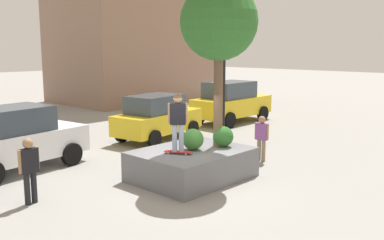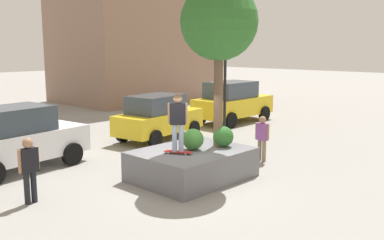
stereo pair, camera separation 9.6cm
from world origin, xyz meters
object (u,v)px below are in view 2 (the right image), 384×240
at_px(sedan_parked, 158,117).
at_px(passerby_with_bag, 29,166).
at_px(skateboard, 178,152).
at_px(traffic_light_corner, 225,65).
at_px(bystander_watching, 262,135).
at_px(skateboarder, 178,119).
at_px(taxi_cab, 233,102).
at_px(planter_ledge, 192,164).
at_px(plaza_tree, 219,23).
at_px(police_car, 15,138).

height_order(sedan_parked, passerby_with_bag, sedan_parked).
relative_size(skateboard, sedan_parked, 0.19).
bearing_deg(passerby_with_bag, traffic_light_corner, 7.92).
xyz_separation_m(skateboard, passerby_with_bag, (-3.68, 1.57, 0.03)).
bearing_deg(bystander_watching, skateboarder, 175.69).
height_order(skateboard, passerby_with_bag, passerby_with_bag).
height_order(skateboard, taxi_cab, taxi_cab).
relative_size(planter_ledge, bystander_watching, 2.10).
xyz_separation_m(plaza_tree, taxi_cab, (7.79, 5.59, -3.52)).
height_order(plaza_tree, police_car, plaza_tree).
distance_m(taxi_cab, traffic_light_corner, 4.94).
bearing_deg(skateboarder, taxi_cab, 30.02).
relative_size(plaza_tree, skateboarder, 2.98).
xyz_separation_m(skateboarder, sedan_parked, (3.72, 4.98, -0.94)).
xyz_separation_m(traffic_light_corner, passerby_with_bag, (-9.26, -1.29, -2.21)).
bearing_deg(police_car, skateboarder, -61.37).
xyz_separation_m(planter_ledge, skateboarder, (-0.64, -0.05, 1.47)).
bearing_deg(taxi_cab, skateboard, -149.98).
height_order(planter_ledge, skateboard, skateboard).
relative_size(police_car, taxi_cab, 1.00).
bearing_deg(skateboarder, sedan_parked, 53.23).
xyz_separation_m(plaza_tree, bystander_watching, (2.29, -0.06, -3.70)).
xyz_separation_m(police_car, taxi_cab, (11.88, 0.61, 0.05)).
distance_m(skateboarder, passerby_with_bag, 4.11).
bearing_deg(taxi_cab, traffic_light_corner, -145.94).
distance_m(skateboarder, traffic_light_corner, 6.39).
bearing_deg(traffic_light_corner, skateboarder, -152.87).
xyz_separation_m(planter_ledge, bystander_watching, (3.15, -0.33, 0.47)).
relative_size(traffic_light_corner, passerby_with_bag, 2.78).
relative_size(skateboarder, taxi_cab, 0.35).
relative_size(skateboard, police_car, 0.17).
distance_m(police_car, taxi_cab, 11.89).
distance_m(planter_ledge, police_car, 5.74).
bearing_deg(sedan_parked, taxi_cab, 3.95).
height_order(plaza_tree, passerby_with_bag, plaza_tree).
xyz_separation_m(bystander_watching, passerby_with_bag, (-7.46, 1.85, 0.06)).
xyz_separation_m(planter_ledge, passerby_with_bag, (-4.32, 1.52, 0.53)).
relative_size(skateboard, traffic_light_corner, 0.17).
relative_size(planter_ledge, skateboarder, 2.00).
relative_size(skateboard, skateboarder, 0.49).
bearing_deg(bystander_watching, plaza_tree, 178.61).
relative_size(police_car, bystander_watching, 2.94).
xyz_separation_m(traffic_light_corner, bystander_watching, (-1.79, -3.14, -2.28)).
height_order(skateboard, skateboarder, skateboarder).
xyz_separation_m(skateboard, skateboarder, (0.00, 0.00, 0.97)).
bearing_deg(bystander_watching, taxi_cab, 45.77).
bearing_deg(planter_ledge, taxi_cab, 31.57).
bearing_deg(plaza_tree, taxi_cab, 35.68).
height_order(police_car, passerby_with_bag, police_car).
distance_m(taxi_cab, passerby_with_bag, 13.50).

